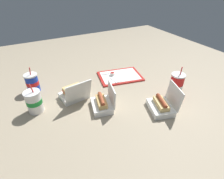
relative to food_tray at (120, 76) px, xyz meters
The scene contains 11 objects.
ground_plane 0.33m from the food_tray, 136.24° to the right, with size 3.20×3.20×0.00m, color gray.
food_tray is the anchor object (origin of this frame).
ketchup_cup 0.07m from the food_tray, 147.59° to the left, with size 0.04×0.04×0.02m.
napkin_stack 0.07m from the food_tray, 136.60° to the right, with size 0.10×0.10×0.00m, color white.
plastic_fork 0.11m from the food_tray, 135.62° to the left, with size 0.11×0.01×0.01m, color white.
clamshell_hotdog_back 0.45m from the food_tray, 135.18° to the right, with size 0.18×0.20×0.17m.
clamshell_sandwich_center 0.47m from the food_tray, 165.45° to the right, with size 0.22×0.21×0.18m.
clamshell_hotdog_left 0.53m from the food_tray, 87.59° to the right, with size 0.21×0.22×0.18m.
soda_cup_left 0.72m from the food_tray, behind, with size 0.10×0.10×0.21m.
soda_cup_right 0.50m from the food_tray, 62.60° to the right, with size 0.10×0.10×0.24m.
soda_cup_corner 0.75m from the food_tray, 169.32° to the right, with size 0.10×0.10×0.22m.
Camera 1 is at (-0.46, -0.94, 0.78)m, focal length 28.00 mm.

